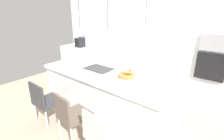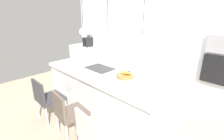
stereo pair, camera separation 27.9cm
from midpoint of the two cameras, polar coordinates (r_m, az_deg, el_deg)
floor at (r=3.62m, az=1.12°, el=-14.62°), size 6.60×6.60×0.00m
back_wall at (r=4.40m, az=16.42°, el=9.26°), size 6.00×0.10×2.60m
kitchen_island at (r=3.37m, az=1.17°, el=-7.96°), size 2.60×1.09×0.94m
sink_basin at (r=3.34m, az=-1.76°, el=0.48°), size 0.56×0.40×0.02m
faucet at (r=3.44m, az=0.78°, el=3.64°), size 0.02×0.17×0.22m
fruit_bowl at (r=2.90m, az=7.29°, el=-1.83°), size 0.29×0.29×0.16m
side_counter at (r=5.85m, az=-7.28°, el=3.75°), size 1.10×0.60×0.88m
coffee_machine at (r=5.62m, az=-6.66°, el=9.41°), size 0.20×0.35×0.38m
microwave at (r=3.85m, az=35.09°, el=6.94°), size 0.54×0.08×0.34m
oven at (r=3.96m, az=33.68°, el=-0.07°), size 0.56×0.08×0.56m
chair_near at (r=3.41m, az=-18.87°, el=-8.70°), size 0.47×0.45×0.84m
chair_middle at (r=2.83m, az=-11.68°, el=-13.82°), size 0.46×0.48×0.86m
chair_far at (r=2.41m, az=-1.99°, el=-20.79°), size 0.52×0.51×0.84m
pendant_light_left at (r=3.55m, az=-7.38°, el=12.59°), size 0.17×0.17×0.77m
pendant_light_center at (r=3.02m, az=1.32°, el=11.50°), size 0.17×0.17×0.77m
pendant_light_right at (r=2.58m, az=13.19°, el=9.58°), size 0.17×0.17×0.77m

